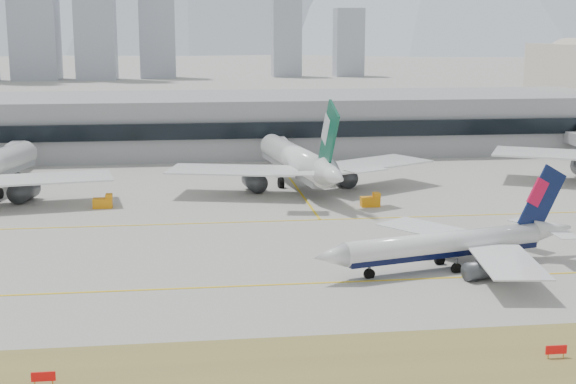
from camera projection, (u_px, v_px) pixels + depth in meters
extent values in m
plane|color=#A5A39A|center=(245.00, 274.00, 107.55)|extent=(3000.00, 3000.00, 0.00)
cube|color=olive|center=(270.00, 373.00, 76.43)|extent=(360.00, 18.00, 0.06)
cube|color=yellow|center=(248.00, 286.00, 102.68)|extent=(360.00, 0.45, 0.04)
cube|color=yellow|center=(232.00, 222.00, 136.72)|extent=(360.00, 0.45, 0.04)
cylinder|color=white|center=(444.00, 244.00, 109.33)|extent=(29.61, 10.42, 3.25)
cube|color=black|center=(443.00, 250.00, 109.51)|extent=(28.91, 9.80, 1.46)
cone|color=white|center=(329.00, 256.00, 103.18)|extent=(5.20, 4.26, 3.25)
cone|color=white|center=(552.00, 229.00, 115.77)|extent=(7.20, 4.77, 3.25)
cube|color=white|center=(433.00, 230.00, 119.02)|extent=(15.38, 17.26, 0.19)
cube|color=white|center=(526.00, 222.00, 119.13)|extent=(4.87, 5.39, 0.13)
cylinder|color=#3F4247|center=(433.00, 247.00, 116.04)|extent=(5.40, 3.57, 2.44)
cube|color=#3F4247|center=(434.00, 241.00, 115.84)|extent=(2.06, 0.74, 1.14)
cube|color=white|center=(507.00, 262.00, 102.58)|extent=(9.46, 16.87, 0.19)
cube|color=white|center=(565.00, 235.00, 111.43)|extent=(3.19, 4.73, 0.13)
cylinder|color=#3F4247|center=(482.00, 270.00, 105.08)|extent=(5.40, 3.57, 2.44)
cube|color=#3F4247|center=(482.00, 263.00, 104.89)|extent=(2.06, 0.74, 1.14)
cube|color=#0A1540|center=(542.00, 200.00, 114.14)|extent=(7.85, 2.25, 10.18)
cube|color=#C50D3A|center=(538.00, 192.00, 113.62)|extent=(3.60, 1.23, 4.36)
cylinder|color=#3F4247|center=(369.00, 271.00, 105.79)|extent=(0.39, 0.39, 1.95)
cylinder|color=black|center=(369.00, 274.00, 105.87)|extent=(1.56, 0.91, 1.46)
cylinder|color=#3F4247|center=(457.00, 266.00, 108.22)|extent=(0.39, 0.39, 1.95)
cylinder|color=black|center=(456.00, 268.00, 108.30)|extent=(1.56, 0.91, 1.46)
cylinder|color=#3F4247|center=(440.00, 258.00, 112.07)|extent=(0.39, 0.39, 1.95)
cylinder|color=black|center=(440.00, 260.00, 112.15)|extent=(1.56, 0.91, 1.46)
cone|color=white|center=(31.00, 151.00, 179.01)|extent=(6.54, 7.16, 5.31)
cube|color=white|center=(42.00, 179.00, 149.49)|extent=(27.00, 15.55, 0.32)
cylinder|color=#3F4247|center=(24.00, 191.00, 153.11)|extent=(5.38, 7.41, 3.98)
cube|color=#3F4247|center=(23.00, 182.00, 152.79)|extent=(1.01, 2.80, 1.86)
cylinder|color=#3F4247|center=(17.00, 176.00, 172.16)|extent=(0.64, 0.64, 3.18)
cylinder|color=black|center=(18.00, 179.00, 172.29)|extent=(1.44, 2.54, 2.39)
cylinder|color=white|center=(295.00, 158.00, 167.83)|extent=(11.02, 40.75, 5.34)
cube|color=slate|center=(295.00, 165.00, 168.12)|extent=(10.11, 39.83, 2.40)
cone|color=white|center=(268.00, 144.00, 189.83)|extent=(6.16, 6.87, 5.34)
cone|color=white|center=(333.00, 175.00, 144.38)|extent=(6.56, 9.64, 5.34)
cube|color=white|center=(370.00, 164.00, 166.16)|extent=(28.08, 23.05, 0.32)
cube|color=white|center=(366.00, 170.00, 147.70)|extent=(8.45, 6.82, 0.21)
cylinder|color=#3F4247|center=(344.00, 176.00, 168.01)|extent=(4.92, 7.23, 4.01)
cube|color=#3F4247|center=(344.00, 169.00, 167.69)|extent=(0.79, 2.83, 1.87)
cube|color=white|center=(234.00, 170.00, 158.61)|extent=(27.72, 17.55, 0.32)
cube|color=white|center=(294.00, 173.00, 144.07)|extent=(8.04, 5.15, 0.21)
cylinder|color=#3F4247|center=(254.00, 181.00, 162.97)|extent=(4.92, 7.23, 4.01)
cube|color=#3F4247|center=(254.00, 173.00, 162.66)|extent=(0.79, 2.83, 1.87)
cube|color=#12503B|center=(329.00, 138.00, 145.77)|extent=(2.06, 11.13, 14.33)
cube|color=silver|center=(327.00, 129.00, 146.53)|extent=(1.30, 5.07, 6.13)
cylinder|color=#3F4247|center=(277.00, 167.00, 183.18)|extent=(0.64, 0.64, 3.21)
cylinder|color=black|center=(277.00, 170.00, 183.31)|extent=(1.27, 2.51, 2.40)
cylinder|color=#3F4247|center=(281.00, 180.00, 166.71)|extent=(0.64, 0.64, 3.21)
cylinder|color=black|center=(281.00, 183.00, 166.84)|extent=(1.27, 2.51, 2.40)
cylinder|color=#3F4247|center=(313.00, 179.00, 168.52)|extent=(0.64, 0.64, 3.21)
cylinder|color=black|center=(313.00, 182.00, 168.66)|extent=(1.27, 2.51, 2.40)
cube|color=white|center=(569.00, 154.00, 171.48)|extent=(34.10, 26.70, 0.39)
cube|color=gray|center=(213.00, 123.00, 217.89)|extent=(280.00, 42.00, 15.00)
cube|color=black|center=(216.00, 131.00, 196.90)|extent=(280.00, 1.20, 4.00)
cube|color=beige|center=(564.00, 90.00, 249.78)|extent=(2.00, 57.00, 27.90)
cube|color=red|center=(43.00, 377.00, 73.64)|extent=(2.20, 0.15, 0.90)
cylinder|color=orange|center=(35.00, 384.00, 73.67)|extent=(0.10, 0.10, 0.50)
cylinder|color=orange|center=(53.00, 383.00, 73.87)|extent=(0.10, 0.10, 0.50)
cube|color=red|center=(556.00, 350.00, 79.85)|extent=(2.20, 0.15, 0.90)
cylinder|color=orange|center=(548.00, 356.00, 79.87)|extent=(0.10, 0.10, 0.50)
cylinder|color=orange|center=(563.00, 355.00, 80.07)|extent=(0.10, 0.10, 0.50)
cube|color=orange|center=(103.00, 203.00, 147.86)|extent=(3.50, 2.00, 1.80)
cube|color=orange|center=(109.00, 197.00, 147.78)|extent=(1.20, 1.80, 1.00)
cylinder|color=black|center=(96.00, 207.00, 147.05)|extent=(0.70, 0.30, 0.70)
cylinder|color=black|center=(97.00, 205.00, 148.60)|extent=(0.70, 0.30, 0.70)
cylinder|color=black|center=(109.00, 207.00, 147.35)|extent=(0.70, 0.30, 0.70)
cylinder|color=black|center=(110.00, 205.00, 148.90)|extent=(0.70, 0.30, 0.70)
cube|color=orange|center=(370.00, 202.00, 149.05)|extent=(3.50, 2.00, 1.80)
cube|color=orange|center=(377.00, 195.00, 148.96)|extent=(1.20, 1.80, 1.00)
cylinder|color=black|center=(365.00, 206.00, 148.23)|extent=(0.70, 0.30, 0.70)
cylinder|color=black|center=(363.00, 204.00, 149.78)|extent=(0.70, 0.30, 0.70)
cylinder|color=black|center=(377.00, 205.00, 148.53)|extent=(0.70, 0.30, 0.70)
cylinder|color=black|center=(375.00, 204.00, 150.08)|extent=(0.70, 0.30, 0.70)
cube|color=#979DAC|center=(34.00, 19.00, 528.95)|extent=(30.00, 27.00, 80.00)
cube|color=#979DAC|center=(157.00, 27.00, 549.66)|extent=(24.00, 21.60, 70.00)
cube|color=#979DAC|center=(286.00, 38.00, 567.24)|extent=(20.00, 18.00, 55.00)
cube|color=#979DAC|center=(349.00, 42.00, 573.56)|extent=(20.00, 18.00, 48.00)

